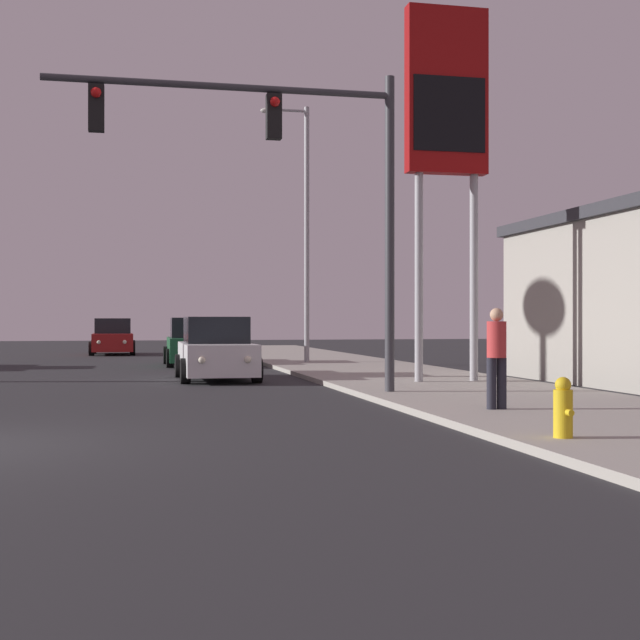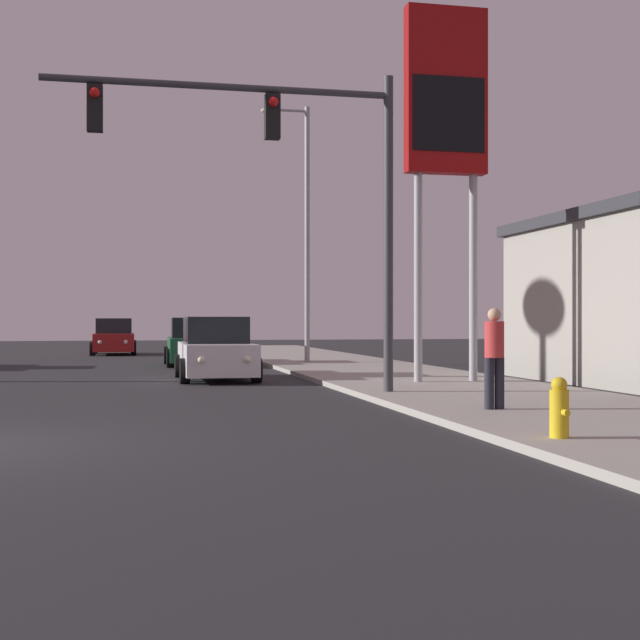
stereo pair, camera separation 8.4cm
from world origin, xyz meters
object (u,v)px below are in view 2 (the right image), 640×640
at_px(car_green, 195,344).
at_px(gas_station_sign, 446,112).
at_px(car_white, 216,351).
at_px(traffic_light_mast, 294,165).
at_px(pedestrian_on_sidewalk, 494,354).
at_px(car_red, 114,338).
at_px(fire_hydrant, 559,408).
at_px(street_lamp, 303,220).

xyz_separation_m(car_green, gas_station_sign, (5.24, -11.20, 5.86)).
relative_size(car_white, traffic_light_mast, 0.61).
height_order(traffic_light_mast, pedestrian_on_sidewalk, traffic_light_mast).
height_order(car_white, pedestrian_on_sidewalk, pedestrian_on_sidewalk).
bearing_deg(car_white, car_red, -80.87).
bearing_deg(car_white, gas_station_sign, 146.43).
distance_m(traffic_light_mast, fire_hydrant, 8.77).
distance_m(car_red, car_green, 11.34).
height_order(car_green, fire_hydrant, car_green).
xyz_separation_m(car_white, gas_station_sign, (5.21, -3.45, 5.86)).
bearing_deg(pedestrian_on_sidewalk, car_red, 103.07).
relative_size(traffic_light_mast, pedestrian_on_sidewalk, 4.20).
relative_size(car_white, fire_hydrant, 5.67).
xyz_separation_m(street_lamp, fire_hydrant, (-0.72, -20.58, -4.63)).
distance_m(car_red, traffic_light_mast, 25.45).
bearing_deg(street_lamp, traffic_light_mast, -101.74).
xyz_separation_m(fire_hydrant, pedestrian_on_sidewalk, (0.64, 3.53, 0.55)).
height_order(traffic_light_mast, street_lamp, street_lamp).
height_order(car_green, car_white, same).
distance_m(car_green, street_lamp, 5.80).
height_order(car_red, gas_station_sign, gas_station_sign).
height_order(car_red, traffic_light_mast, traffic_light_mast).
distance_m(car_green, gas_station_sign, 13.68).
relative_size(car_white, gas_station_sign, 0.48).
relative_size(fire_hydrant, pedestrian_on_sidewalk, 0.46).
bearing_deg(car_green, pedestrian_on_sidewalk, 102.70).
distance_m(street_lamp, gas_station_sign, 10.69).
bearing_deg(car_red, street_lamp, 119.31).
distance_m(car_red, pedestrian_on_sidewalk, 29.47).
bearing_deg(pedestrian_on_sidewalk, car_green, 101.72).
bearing_deg(traffic_light_mast, car_green, 94.24).
bearing_deg(traffic_light_mast, street_lamp, 78.26).
bearing_deg(gas_station_sign, car_green, 115.07).
relative_size(car_green, fire_hydrant, 5.69).
height_order(gas_station_sign, fire_hydrant, gas_station_sign).
bearing_deg(traffic_light_mast, car_red, 99.18).
xyz_separation_m(car_red, street_lamp, (6.74, -11.66, 4.36)).
distance_m(car_green, traffic_light_mast, 14.46).
bearing_deg(fire_hydrant, car_red, 100.59).
bearing_deg(car_green, street_lamp, 170.12).
relative_size(car_green, pedestrian_on_sidewalk, 2.59).
height_order(fire_hydrant, pedestrian_on_sidewalk, pedestrian_on_sidewalk).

